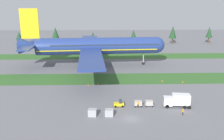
% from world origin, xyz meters
% --- Properties ---
extents(ground_plane, '(400.00, 400.00, 0.00)m').
position_xyz_m(ground_plane, '(0.00, 0.00, 0.00)').
color(ground_plane, slate).
extents(grass_strip_near, '(320.00, 13.54, 0.01)m').
position_xyz_m(grass_strip_near, '(0.00, 32.27, 0.00)').
color(grass_strip_near, '#336028').
rests_on(grass_strip_near, ground).
extents(grass_strip_far, '(320.00, 13.54, 0.01)m').
position_xyz_m(grass_strip_far, '(0.00, 71.34, 0.00)').
color(grass_strip_far, '#336028').
rests_on(grass_strip_far, ground).
extents(airliner, '(61.97, 76.55, 24.34)m').
position_xyz_m(airliner, '(-10.80, 51.70, 8.73)').
color(airliner, navy).
rests_on(airliner, ground).
extents(baggage_tug, '(2.62, 1.33, 1.97)m').
position_xyz_m(baggage_tug, '(-2.42, 7.22, 0.81)').
color(baggage_tug, yellow).
rests_on(baggage_tug, ground).
extents(cargo_dolly_lead, '(2.22, 1.53, 1.55)m').
position_xyz_m(cargo_dolly_lead, '(2.60, 7.28, 0.92)').
color(cargo_dolly_lead, '#A3A3A8').
rests_on(cargo_dolly_lead, ground).
extents(cargo_dolly_second, '(2.22, 1.53, 1.55)m').
position_xyz_m(cargo_dolly_second, '(5.50, 7.32, 0.92)').
color(cargo_dolly_second, '#A3A3A8').
rests_on(cargo_dolly_second, ground).
extents(catering_truck, '(7.18, 3.12, 3.58)m').
position_xyz_m(catering_truck, '(12.76, 6.58, 1.95)').
color(catering_truck, silver).
rests_on(catering_truck, ground).
extents(ground_crew_marshaller, '(0.36, 0.56, 1.74)m').
position_xyz_m(ground_crew_marshaller, '(12.78, 1.61, 0.95)').
color(ground_crew_marshaller, black).
rests_on(ground_crew_marshaller, ground).
extents(ground_crew_loader, '(0.46, 0.38, 1.74)m').
position_xyz_m(ground_crew_loader, '(2.45, 6.55, 0.95)').
color(ground_crew_loader, black).
rests_on(ground_crew_loader, ground).
extents(uld_container_0, '(2.10, 1.73, 1.66)m').
position_xyz_m(uld_container_0, '(-5.14, 1.79, 0.83)').
color(uld_container_0, '#A3A3A8').
rests_on(uld_container_0, ground).
extents(uld_container_1, '(2.14, 1.78, 1.75)m').
position_xyz_m(uld_container_1, '(-9.20, 1.87, 0.87)').
color(uld_container_1, '#A3A3A8').
rests_on(uld_container_1, ground).
extents(taxiway_marker_0, '(0.44, 0.44, 0.58)m').
position_xyz_m(taxiway_marker_0, '(20.59, 27.00, 0.29)').
color(taxiway_marker_0, orange).
rests_on(taxiway_marker_0, ground).
extents(taxiway_marker_1, '(0.44, 0.44, 0.50)m').
position_xyz_m(taxiway_marker_1, '(-11.70, 24.74, 0.25)').
color(taxiway_marker_1, orange).
rests_on(taxiway_marker_1, ground).
extents(taxiway_marker_2, '(0.44, 0.44, 0.58)m').
position_xyz_m(taxiway_marker_2, '(-8.46, 25.81, 0.29)').
color(taxiway_marker_2, orange).
rests_on(taxiway_marker_2, ground).
extents(taxiway_marker_3, '(0.44, 0.44, 0.48)m').
position_xyz_m(taxiway_marker_3, '(13.82, 28.55, 0.24)').
color(taxiway_marker_3, orange).
rests_on(taxiway_marker_3, ground).
extents(distant_tree_line, '(181.77, 8.73, 11.87)m').
position_xyz_m(distant_tree_line, '(2.84, 112.26, 6.67)').
color(distant_tree_line, '#4C3823').
rests_on(distant_tree_line, ground).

